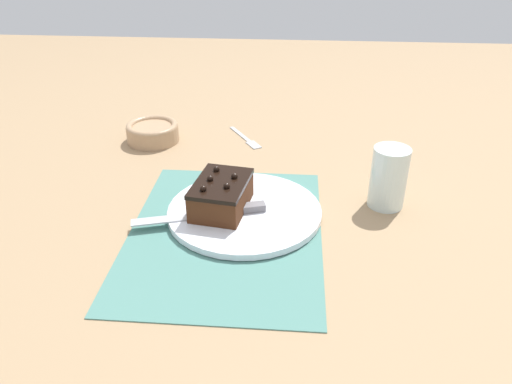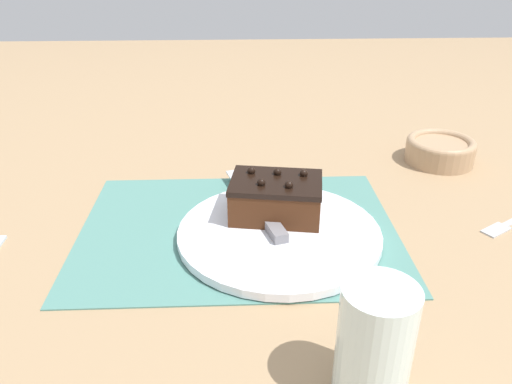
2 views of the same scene
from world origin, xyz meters
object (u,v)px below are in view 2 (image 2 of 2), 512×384
object	(u,v)px
serving_knife	(261,213)
dessert_fork	(510,222)
small_bowl	(439,150)
chocolate_cake	(275,197)
cake_plate	(278,233)
drinking_glass	(373,343)

from	to	relation	value
serving_knife	dessert_fork	world-z (taller)	serving_knife
small_bowl	dessert_fork	bearing A→B (deg)	-83.55
chocolate_cake	serving_knife	world-z (taller)	chocolate_cake
cake_plate	serving_knife	size ratio (longest dim) A/B	1.20
cake_plate	serving_knife	world-z (taller)	serving_knife
drinking_glass	dessert_fork	xyz separation A→B (m)	(0.29, 0.30, -0.06)
cake_plate	chocolate_cake	world-z (taller)	chocolate_cake
serving_knife	dessert_fork	xyz separation A→B (m)	(0.37, -0.01, -0.02)
serving_knife	small_bowl	world-z (taller)	small_bowl
cake_plate	dessert_fork	size ratio (longest dim) A/B	2.12
chocolate_cake	dessert_fork	distance (m)	0.36
cake_plate	chocolate_cake	xyz separation A→B (m)	(-0.00, 0.04, 0.04)
serving_knife	dessert_fork	bearing A→B (deg)	-17.52
serving_knife	small_bowl	bearing A→B (deg)	16.20
cake_plate	dessert_fork	distance (m)	0.35
cake_plate	drinking_glass	size ratio (longest dim) A/B	2.39
cake_plate	small_bowl	xyz separation A→B (m)	(0.33, 0.26, 0.02)
cake_plate	serving_knife	distance (m)	0.05
dessert_fork	chocolate_cake	bearing A→B (deg)	55.96
drinking_glass	dessert_fork	distance (m)	0.42
cake_plate	chocolate_cake	distance (m)	0.06
cake_plate	drinking_glass	bearing A→B (deg)	-76.91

